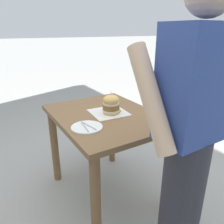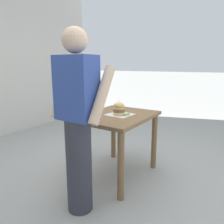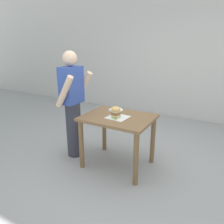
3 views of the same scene
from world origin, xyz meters
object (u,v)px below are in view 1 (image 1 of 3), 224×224
at_px(pickle_spear, 118,109).
at_px(side_plate_with_forks, 87,127).
at_px(diner_across_table, 189,139).
at_px(sandwich, 111,104).
at_px(patio_table, 106,131).

height_order(pickle_spear, side_plate_with_forks, pickle_spear).
bearing_deg(diner_across_table, sandwich, -87.97).
xyz_separation_m(sandwich, pickle_spear, (-0.08, -0.02, -0.06)).
bearing_deg(side_plate_with_forks, sandwich, -152.08).
height_order(sandwich, pickle_spear, sandwich).
relative_size(patio_table, sandwich, 5.25).
xyz_separation_m(pickle_spear, side_plate_with_forks, (0.37, 0.18, -0.01)).
height_order(patio_table, pickle_spear, pickle_spear).
relative_size(side_plate_with_forks, diner_across_table, 0.13).
distance_m(patio_table, diner_across_table, 0.81).
bearing_deg(diner_across_table, patio_table, -84.80).
relative_size(pickle_spear, diner_across_table, 0.06).
bearing_deg(pickle_spear, patio_table, 3.94).
xyz_separation_m(patio_table, side_plate_with_forks, (0.24, 0.17, 0.15)).
distance_m(pickle_spear, side_plate_with_forks, 0.41).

